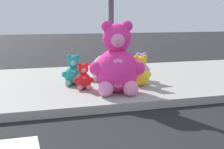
% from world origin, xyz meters
% --- Properties ---
extents(sidewalk, '(28.00, 4.40, 0.15)m').
position_xyz_m(sidewalk, '(0.00, 5.20, 0.07)').
color(sidewalk, '#9E9B93').
rests_on(sidewalk, ground_plane).
extents(sign_pole, '(0.56, 0.11, 3.20)m').
position_xyz_m(sign_pole, '(1.00, 4.40, 1.85)').
color(sign_pole, '#4C4C51').
rests_on(sign_pole, sidewalk).
extents(plush_pink_large, '(1.05, 0.98, 1.39)m').
position_xyz_m(plush_pink_large, '(0.94, 3.81, 0.70)').
color(plush_pink_large, '#F22D93').
rests_on(plush_pink_large, sidewalk).
extents(plush_white, '(0.41, 0.43, 0.58)m').
position_xyz_m(plush_white, '(0.89, 4.98, 0.38)').
color(plush_white, white).
rests_on(plush_white, sidewalk).
extents(plush_yellow, '(0.50, 0.46, 0.66)m').
position_xyz_m(plush_yellow, '(1.61, 4.28, 0.41)').
color(plush_yellow, yellow).
rests_on(plush_yellow, sidewalk).
extents(plush_lavender, '(0.50, 0.45, 0.66)m').
position_xyz_m(plush_lavender, '(1.85, 4.82, 0.41)').
color(plush_lavender, '#B28CD8').
rests_on(plush_lavender, sidewalk).
extents(plush_teal, '(0.50, 0.47, 0.66)m').
position_xyz_m(plush_teal, '(0.27, 4.78, 0.42)').
color(plush_teal, teal).
rests_on(plush_teal, sidewalk).
extents(plush_red, '(0.42, 0.37, 0.54)m').
position_xyz_m(plush_red, '(0.38, 4.30, 0.37)').
color(plush_red, red).
rests_on(plush_red, sidewalk).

